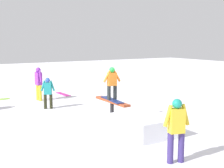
{
  "coord_description": "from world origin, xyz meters",
  "views": [
    {
      "loc": [
        -9.59,
        5.88,
        2.95
      ],
      "look_at": [
        0.0,
        0.0,
        1.36
      ],
      "focal_mm": 50.0,
      "sensor_mm": 36.0,
      "label": 1
    }
  ],
  "objects_px": {
    "main_rider_on_rail": "(112,85)",
    "bystander_teal": "(48,91)",
    "bystander_purple": "(39,82)",
    "loose_snowboard_magenta": "(63,94)",
    "bystander_yellow": "(176,127)",
    "rail_feature": "(112,103)"
  },
  "relations": [
    {
      "from": "main_rider_on_rail",
      "to": "bystander_teal",
      "type": "distance_m",
      "value": 3.44
    },
    {
      "from": "bystander_purple",
      "to": "loose_snowboard_magenta",
      "type": "distance_m",
      "value": 2.15
    },
    {
      "from": "bystander_yellow",
      "to": "bystander_purple",
      "type": "distance_m",
      "value": 9.35
    },
    {
      "from": "bystander_teal",
      "to": "bystander_purple",
      "type": "height_order",
      "value": "bystander_purple"
    },
    {
      "from": "main_rider_on_rail",
      "to": "loose_snowboard_magenta",
      "type": "relative_size",
      "value": 1.07
    },
    {
      "from": "main_rider_on_rail",
      "to": "bystander_purple",
      "type": "height_order",
      "value": "main_rider_on_rail"
    },
    {
      "from": "rail_feature",
      "to": "bystander_yellow",
      "type": "relative_size",
      "value": 1.29
    },
    {
      "from": "bystander_teal",
      "to": "loose_snowboard_magenta",
      "type": "xyz_separation_m",
      "value": [
        2.99,
        -1.94,
        -0.74
      ]
    },
    {
      "from": "loose_snowboard_magenta",
      "to": "bystander_teal",
      "type": "bearing_deg",
      "value": 144.99
    },
    {
      "from": "loose_snowboard_magenta",
      "to": "bystander_purple",
      "type": "bearing_deg",
      "value": 118.46
    },
    {
      "from": "rail_feature",
      "to": "bystander_teal",
      "type": "xyz_separation_m",
      "value": [
        3.12,
        1.33,
        0.12
      ]
    },
    {
      "from": "main_rider_on_rail",
      "to": "rail_feature",
      "type": "bearing_deg",
      "value": 0.0
    },
    {
      "from": "main_rider_on_rail",
      "to": "bystander_teal",
      "type": "xyz_separation_m",
      "value": [
        3.12,
        1.33,
        -0.58
      ]
    },
    {
      "from": "rail_feature",
      "to": "bystander_teal",
      "type": "distance_m",
      "value": 3.39
    },
    {
      "from": "rail_feature",
      "to": "main_rider_on_rail",
      "type": "height_order",
      "value": "main_rider_on_rail"
    },
    {
      "from": "bystander_purple",
      "to": "bystander_teal",
      "type": "bearing_deg",
      "value": 166.71
    },
    {
      "from": "bystander_yellow",
      "to": "loose_snowboard_magenta",
      "type": "relative_size",
      "value": 1.14
    },
    {
      "from": "bystander_yellow",
      "to": "bystander_purple",
      "type": "relative_size",
      "value": 0.97
    },
    {
      "from": "bystander_teal",
      "to": "loose_snowboard_magenta",
      "type": "relative_size",
      "value": 0.97
    },
    {
      "from": "rail_feature",
      "to": "bystander_teal",
      "type": "relative_size",
      "value": 1.51
    },
    {
      "from": "bystander_yellow",
      "to": "bystander_purple",
      "type": "bearing_deg",
      "value": -71.77
    },
    {
      "from": "bystander_purple",
      "to": "loose_snowboard_magenta",
      "type": "bearing_deg",
      "value": -65.46
    }
  ]
}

